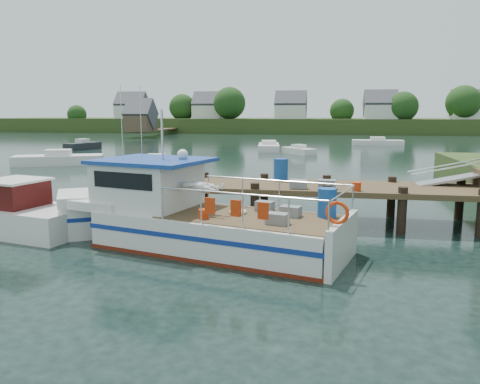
% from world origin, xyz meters
% --- Properties ---
extents(ground_plane, '(160.00, 160.00, 0.00)m').
position_xyz_m(ground_plane, '(0.00, 0.00, 0.00)').
color(ground_plane, black).
extents(far_shore, '(140.00, 42.55, 9.22)m').
position_xyz_m(far_shore, '(0.01, 82.37, 2.10)').
color(far_shore, '#32461C').
rests_on(far_shore, ground).
extents(dock, '(16.60, 3.00, 4.78)m').
position_xyz_m(dock, '(6.51, 0.01, 2.24)').
color(dock, '#4F3D25').
rests_on(dock, ground).
extents(lobster_boat, '(10.17, 5.12, 4.92)m').
position_xyz_m(lobster_boat, '(-2.34, -3.90, 0.89)').
color(lobster_boat, silver).
rests_on(lobster_boat, ground).
extents(work_boat, '(7.28, 3.50, 3.81)m').
position_xyz_m(work_boat, '(-9.19, -3.24, 0.61)').
color(work_boat, silver).
rests_on(work_boat, ground).
extents(moored_rowboat, '(4.47, 2.14, 1.25)m').
position_xyz_m(moored_rowboat, '(-9.58, 13.25, 0.46)').
color(moored_rowboat, '#4F3D25').
rests_on(moored_rowboat, ground).
extents(moored_far, '(6.34, 2.35, 1.06)m').
position_xyz_m(moored_far, '(8.41, 43.96, 0.39)').
color(moored_far, silver).
rests_on(moored_far, ground).
extents(moored_a, '(6.98, 4.68, 1.22)m').
position_xyz_m(moored_a, '(-18.62, 15.97, 0.45)').
color(moored_a, silver).
rests_on(moored_a, ground).
extents(moored_b, '(3.68, 4.35, 0.95)m').
position_xyz_m(moored_b, '(-0.67, 29.49, 0.35)').
color(moored_b, silver).
rests_on(moored_b, ground).
extents(moored_d, '(2.94, 6.64, 1.09)m').
position_xyz_m(moored_d, '(-4.15, 33.44, 0.41)').
color(moored_d, silver).
rests_on(moored_d, ground).
extents(moored_e, '(2.62, 4.60, 1.20)m').
position_xyz_m(moored_e, '(-24.70, 30.82, 0.45)').
color(moored_e, black).
rests_on(moored_e, ground).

